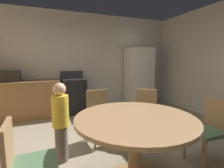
{
  "coord_description": "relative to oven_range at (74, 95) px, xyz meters",
  "views": [
    {
      "loc": [
        -0.94,
        -1.92,
        1.37
      ],
      "look_at": [
        0.18,
        0.93,
        0.95
      ],
      "focal_mm": 26.71,
      "sensor_mm": 36.0,
      "label": 1
    }
  ],
  "objects": [
    {
      "name": "ground_plane",
      "position": [
        0.29,
        -2.5,
        -0.47
      ],
      "size": [
        14.0,
        14.0,
        0.0
      ],
      "primitive_type": "plane",
      "color": "gray"
    },
    {
      "name": "wall_back",
      "position": [
        0.29,
        0.4,
        0.88
      ],
      "size": [
        5.85,
        0.12,
        2.7
      ],
      "primitive_type": "cube",
      "color": "beige",
      "rests_on": "ground"
    },
    {
      "name": "kitchen_counter",
      "position": [
        -1.34,
        -0.0,
        -0.02
      ],
      "size": [
        1.98,
        0.6,
        0.9
      ],
      "primitive_type": "cube",
      "color": "olive",
      "rests_on": "ground"
    },
    {
      "name": "oven_range",
      "position": [
        0.0,
        0.0,
        0.0
      ],
      "size": [
        0.6,
        0.6,
        1.1
      ],
      "color": "black",
      "rests_on": "ground"
    },
    {
      "name": "refrigerator",
      "position": [
        1.94,
        -0.05,
        0.41
      ],
      "size": [
        0.68,
        0.68,
        1.76
      ],
      "color": "silver",
      "rests_on": "ground"
    },
    {
      "name": "microwave",
      "position": [
        -1.45,
        -0.0,
        0.56
      ],
      "size": [
        0.44,
        0.32,
        0.26
      ],
      "primitive_type": "cube",
      "color": "black",
      "rests_on": "kitchen_counter"
    },
    {
      "name": "dining_table",
      "position": [
        0.24,
        -2.86,
        0.14
      ],
      "size": [
        1.34,
        1.34,
        0.76
      ],
      "color": "#9E754C",
      "rests_on": "ground"
    },
    {
      "name": "chair_east",
      "position": [
        1.35,
        -2.92,
        0.03
      ],
      "size": [
        0.42,
        0.42,
        0.87
      ],
      "rotation": [
        0.0,
        0.0,
        3.08
      ],
      "color": "#9E754C",
      "rests_on": "ground"
    },
    {
      "name": "chair_northeast",
      "position": [
        0.93,
        -1.99,
        0.03
      ],
      "size": [
        0.56,
        0.56,
        0.87
      ],
      "rotation": [
        0.0,
        0.0,
        4.04
      ],
      "color": "#9E754C",
      "rests_on": "ground"
    },
    {
      "name": "chair_west",
      "position": [
        -0.86,
        -2.9,
        0.03
      ],
      "size": [
        0.41,
        0.41,
        0.87
      ],
      "rotation": [
        0.0,
        0.0,
        6.32
      ],
      "color": "#9E754C",
      "rests_on": "ground"
    },
    {
      "name": "chair_north",
      "position": [
        0.17,
        -1.76,
        0.03
      ],
      "size": [
        0.42,
        0.42,
        0.87
      ],
      "rotation": [
        0.0,
        0.0,
        4.78
      ],
      "color": "#9E754C",
      "rests_on": "ground"
    },
    {
      "name": "person_child",
      "position": [
        -0.5,
        -2.16,
        0.11
      ],
      "size": [
        0.31,
        0.31,
        1.09
      ],
      "rotation": [
        0.0,
        0.0,
        5.53
      ],
      "color": "#665B51",
      "rests_on": "ground"
    }
  ]
}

